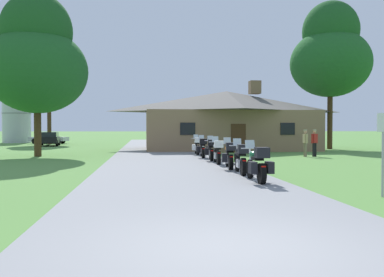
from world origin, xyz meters
The scene contains 19 objects.
ground_plane centered at (0.00, 20.00, 0.00)m, with size 500.00×500.00×0.00m, color #56893D.
asphalt_driveway centered at (0.00, 18.00, 0.03)m, with size 6.40×80.00×0.06m, color gray.
motorcycle_green_nearest_to_camera centered at (2.27, 6.94, 0.61)m, with size 0.73×2.08×1.30m.
motorcycle_black_second_in_row centered at (2.30, 9.27, 0.62)m, with size 0.66×2.08×1.30m.
motorcycle_orange_third_in_row centered at (2.28, 11.23, 0.61)m, with size 0.84×2.08×1.30m.
motorcycle_silver_fourth_in_row centered at (2.23, 13.82, 0.62)m, with size 0.66×2.08×1.30m.
motorcycle_red_fifth_in_row centered at (2.26, 15.80, 0.61)m, with size 0.85×2.08×1.30m.
motorcycle_silver_sixth_in_row centered at (2.12, 18.04, 0.61)m, with size 0.79×2.08×1.30m.
motorcycle_white_farthest_in_row centered at (2.14, 20.67, 0.61)m, with size 0.76×2.08×1.30m.
stone_lodge centered at (5.63, 28.30, 2.51)m, with size 14.22×9.14×5.79m.
bystander_tan_shirt_near_lodge centered at (8.66, 18.80, 0.95)m, with size 0.23×0.55×1.69m.
bystander_red_shirt_beside_signpost centered at (9.27, 18.84, 0.95)m, with size 0.50×0.36×1.69m.
metal_signpost_roadside centered at (4.76, 4.18, 1.35)m, with size 0.36×0.06×2.14m.
tree_right_of_lodge centered at (14.51, 27.81, 8.12)m, with size 6.76×6.76×12.56m.
tree_left_near centered at (-7.91, 21.05, 6.10)m, with size 6.23×6.23×10.19m.
tree_left_far centered at (-11.75, 41.43, 7.42)m, with size 5.46×5.46×11.02m.
metal_silo_distant centered at (-16.97, 47.29, 4.04)m, with size 3.44×3.44×8.08m.
parked_black_suv_far_left centered at (-10.83, 37.21, 0.78)m, with size 2.42×4.80×1.40m.
parked_silver_sedan_far_left centered at (-12.33, 43.60, 0.64)m, with size 4.50×2.72×1.20m.
Camera 1 is at (-1.26, -5.56, 1.74)m, focal length 38.31 mm.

